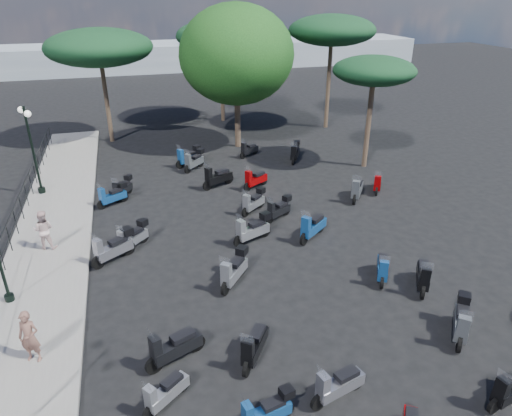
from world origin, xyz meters
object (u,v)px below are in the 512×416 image
object	(u,v)px
scooter_19	(313,227)
pine_2	(99,48)
scooter_8	(253,230)
scooter_27	(295,153)
scooter_12	(338,385)
scooter_25	(377,183)
scooter_26	(357,189)
pine_0	(221,36)
scooter_10	(194,161)
scooter_7	(254,346)
scooter_15	(255,180)
scooter_2	(113,248)
scooter_13	(234,270)
scooter_16	(189,157)
pine_1	(332,30)
scooter_20	(279,209)
scooter_14	(253,202)
lamp_post_2	(32,145)
scooter_9	(217,178)
pedestrian_far	(44,230)
scooter_23	(423,276)
scooter_1	(174,348)
pine_3	(374,71)
broadleaf_tree	(236,55)
scooter_3	(133,237)
scooter_24	(382,268)
scooter_21	(249,150)
scooter_4	(113,196)
scooter_5	(123,188)
scooter_18	(461,321)

from	to	relation	value
scooter_19	pine_2	distance (m)	18.26
scooter_8	scooter_27	distance (m)	9.65
scooter_12	scooter_25	bearing A→B (deg)	-48.74
scooter_26	pine_0	world-z (taller)	pine_0
scooter_10	scooter_19	size ratio (longest dim) A/B	0.88
scooter_7	scooter_12	xyz separation A→B (m)	(1.58, -1.84, -0.01)
scooter_15	scooter_19	xyz separation A→B (m)	(0.78, -5.56, 0.05)
scooter_2	scooter_13	size ratio (longest dim) A/B	1.07
scooter_2	scooter_16	world-z (taller)	scooter_2
pine_1	scooter_20	bearing A→B (deg)	-121.78
scooter_14	scooter_25	world-z (taller)	scooter_14
lamp_post_2	scooter_9	world-z (taller)	lamp_post_2
pedestrian_far	scooter_9	xyz separation A→B (m)	(7.54, 4.29, -0.41)
lamp_post_2	scooter_9	distance (m)	8.75
scooter_23	scooter_26	xyz separation A→B (m)	(1.26, 7.09, 0.03)
scooter_1	scooter_9	size ratio (longest dim) A/B	0.98
pine_3	broadleaf_tree	bearing A→B (deg)	137.47
scooter_2	scooter_3	bearing A→B (deg)	-79.35
scooter_9	broadleaf_tree	size ratio (longest dim) A/B	0.21
scooter_24	scooter_27	world-z (taller)	scooter_27
scooter_9	scooter_21	xyz separation A→B (m)	(2.74, 4.04, -0.09)
broadleaf_tree	pine_2	size ratio (longest dim) A/B	1.21
scooter_14	scooter_26	bearing A→B (deg)	-129.51
scooter_3	scooter_13	world-z (taller)	scooter_13
pedestrian_far	scooter_1	world-z (taller)	pedestrian_far
pedestrian_far	scooter_14	xyz separation A→B (m)	(8.50, 1.07, -0.44)
scooter_1	scooter_27	world-z (taller)	scooter_1
scooter_8	scooter_13	bearing A→B (deg)	128.95
scooter_4	pine_0	distance (m)	16.53
pine_2	pine_3	size ratio (longest dim) A/B	1.16
scooter_5	pine_0	distance (m)	15.68
pedestrian_far	scooter_21	world-z (taller)	pedestrian_far
scooter_10	scooter_19	bearing A→B (deg)	155.12
scooter_16	scooter_9	bearing A→B (deg)	164.07
scooter_4	scooter_12	distance (m)	14.04
scooter_1	scooter_12	bearing A→B (deg)	-145.38
broadleaf_tree	scooter_9	bearing A→B (deg)	-113.04
scooter_2	scooter_25	bearing A→B (deg)	-110.37
scooter_4	scooter_13	world-z (taller)	scooter_13
scooter_9	scooter_13	distance (m)	8.44
scooter_27	broadleaf_tree	world-z (taller)	broadleaf_tree
broadleaf_tree	scooter_19	bearing A→B (deg)	-90.20
scooter_8	scooter_24	size ratio (longest dim) A/B	1.18
scooter_8	scooter_10	bearing A→B (deg)	-16.59
scooter_10	lamp_post_2	bearing A→B (deg)	55.15
lamp_post_2	scooter_7	world-z (taller)	lamp_post_2
scooter_14	pine_2	world-z (taller)	pine_2
scooter_18	scooter_26	world-z (taller)	scooter_26
scooter_23	scooter_2	bearing A→B (deg)	7.16
scooter_10	scooter_21	world-z (taller)	scooter_10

